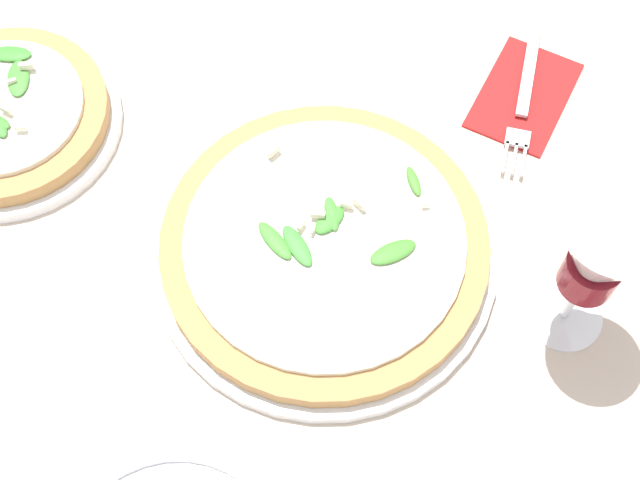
{
  "coord_description": "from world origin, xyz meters",
  "views": [
    {
      "loc": [
        0.37,
        0.09,
        0.74
      ],
      "look_at": [
        0.02,
        -0.0,
        0.03
      ],
      "focal_mm": 50.0,
      "sensor_mm": 36.0,
      "label": 1
    }
  ],
  "objects_px": {
    "pizza_personal_side": "(6,117)",
    "wine_glass": "(598,260)",
    "pizza_arugula_main": "(320,247)",
    "fork": "(524,97)"
  },
  "relations": [
    {
      "from": "pizza_arugula_main",
      "to": "pizza_personal_side",
      "type": "height_order",
      "value": "same"
    },
    {
      "from": "pizza_personal_side",
      "to": "fork",
      "type": "height_order",
      "value": "pizza_personal_side"
    },
    {
      "from": "pizza_personal_side",
      "to": "fork",
      "type": "relative_size",
      "value": 1.19
    },
    {
      "from": "pizza_arugula_main",
      "to": "fork",
      "type": "relative_size",
      "value": 1.69
    },
    {
      "from": "pizza_personal_side",
      "to": "wine_glass",
      "type": "bearing_deg",
      "value": 84.17
    },
    {
      "from": "fork",
      "to": "wine_glass",
      "type": "bearing_deg",
      "value": 16.22
    },
    {
      "from": "pizza_personal_side",
      "to": "fork",
      "type": "xyz_separation_m",
      "value": [
        -0.17,
        0.49,
        -0.01
      ]
    },
    {
      "from": "pizza_personal_side",
      "to": "wine_glass",
      "type": "height_order",
      "value": "wine_glass"
    },
    {
      "from": "pizza_arugula_main",
      "to": "wine_glass",
      "type": "xyz_separation_m",
      "value": [
        0.0,
        0.23,
        0.1
      ]
    },
    {
      "from": "wine_glass",
      "to": "pizza_personal_side",
      "type": "bearing_deg",
      "value": -95.83
    }
  ]
}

